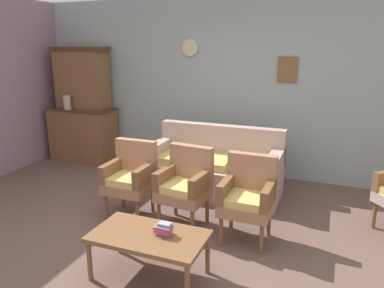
{
  "coord_description": "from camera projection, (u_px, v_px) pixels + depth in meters",
  "views": [
    {
      "loc": [
        1.6,
        -2.89,
        2.02
      ],
      "look_at": [
        0.04,
        1.06,
        0.85
      ],
      "focal_mm": 34.44,
      "sensor_mm": 36.0,
      "label": 1
    }
  ],
  "objects": [
    {
      "name": "vase_on_cabinet",
      "position": [
        67.0,
        102.0,
        6.22
      ],
      "size": [
        0.13,
        0.13,
        0.24
      ],
      "primitive_type": "cylinder",
      "color": "tan",
      "rests_on": "side_cabinet"
    },
    {
      "name": "armchair_near_cabinet",
      "position": [
        185.0,
        183.0,
        4.13
      ],
      "size": [
        0.56,
        0.54,
        0.9
      ],
      "color": "#9E6B4C",
      "rests_on": "ground"
    },
    {
      "name": "cabinet_upper_hutch",
      "position": [
        82.0,
        77.0,
        6.29
      ],
      "size": [
        0.99,
        0.38,
        1.03
      ],
      "color": "brown",
      "rests_on": "side_cabinet"
    },
    {
      "name": "floral_couch",
      "position": [
        215.0,
        169.0,
        5.09
      ],
      "size": [
        1.81,
        0.81,
        0.9
      ],
      "color": "tan",
      "rests_on": "ground"
    },
    {
      "name": "wall_back_with_decor",
      "position": [
        227.0,
        88.0,
        5.69
      ],
      "size": [
        6.4,
        0.09,
        2.7
      ],
      "color": "#939E99",
      "rests_on": "ground"
    },
    {
      "name": "armchair_row_middle",
      "position": [
        248.0,
        195.0,
        3.82
      ],
      "size": [
        0.53,
        0.5,
        0.9
      ],
      "color": "#9E6B4C",
      "rests_on": "ground"
    },
    {
      "name": "side_cabinet",
      "position": [
        83.0,
        134.0,
        6.48
      ],
      "size": [
        1.16,
        0.55,
        0.93
      ],
      "color": "brown",
      "rests_on": "ground"
    },
    {
      "name": "book_stack_on_table",
      "position": [
        164.0,
        229.0,
        3.17
      ],
      "size": [
        0.17,
        0.12,
        0.11
      ],
      "color": "#686F57",
      "rests_on": "coffee_table"
    },
    {
      "name": "coffee_table",
      "position": [
        149.0,
        239.0,
        3.2
      ],
      "size": [
        1.0,
        0.56,
        0.42
      ],
      "color": "brown",
      "rests_on": "ground"
    },
    {
      "name": "armchair_near_couch_end",
      "position": [
        131.0,
        175.0,
        4.37
      ],
      "size": [
        0.52,
        0.49,
        0.9
      ],
      "color": "#9E6B4C",
      "rests_on": "ground"
    },
    {
      "name": "ground_plane",
      "position": [
        150.0,
        251.0,
        3.7
      ],
      "size": [
        7.68,
        7.68,
        0.0
      ],
      "primitive_type": "plane",
      "color": "brown"
    }
  ]
}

